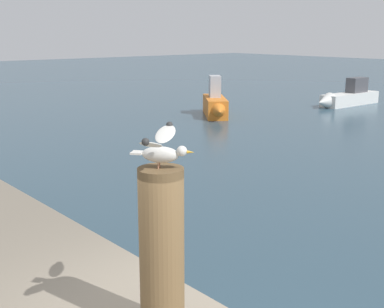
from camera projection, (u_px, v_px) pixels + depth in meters
mooring_post at (162, 251)px, 3.26m from camera, size 0.29×0.29×1.08m
seagull at (161, 149)px, 3.10m from camera, size 0.44×0.51×0.24m
boat_orange at (216, 105)px, 21.01m from camera, size 2.99×2.52×1.63m
boat_white at (346, 97)px, 24.26m from camera, size 0.93×4.13×1.34m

